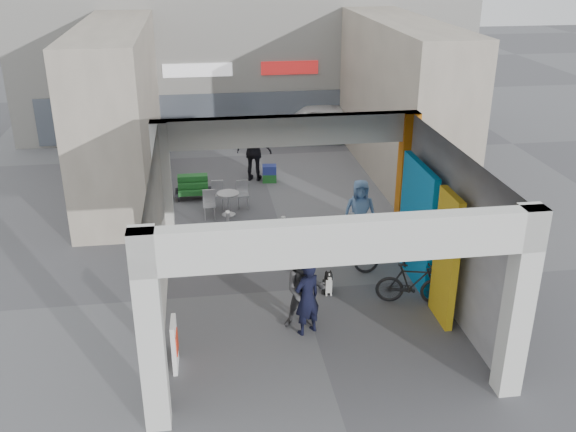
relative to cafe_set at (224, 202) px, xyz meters
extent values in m
plane|color=#5C5C61|center=(1.47, -4.80, -0.29)|extent=(90.00, 90.00, 0.00)
cube|color=silver|center=(-1.53, -8.80, 1.46)|extent=(0.40, 0.40, 3.50)
cube|color=silver|center=(-1.53, -2.80, 1.46)|extent=(0.40, 0.40, 3.50)
cube|color=silver|center=(4.47, -8.80, 1.46)|extent=(0.40, 0.40, 3.50)
cube|color=#CF690C|center=(4.47, -2.80, 1.46)|extent=(0.40, 0.40, 3.50)
plane|color=silver|center=(-1.53, -5.80, 1.46)|extent=(0.00, 6.40, 6.40)
plane|color=#A8A8AD|center=(4.47, -5.80, 1.46)|extent=(0.00, 6.40, 6.40)
cube|color=#0D87D3|center=(4.17, -4.60, 1.11)|extent=(0.15, 2.00, 2.80)
cube|color=gold|center=(4.17, -6.40, 1.11)|extent=(0.15, 1.00, 2.80)
plane|color=#A8A8A4|center=(1.47, -5.80, 3.21)|extent=(6.40, 6.40, 0.00)
cube|color=silver|center=(1.47, -2.75, 2.86)|extent=(6.40, 0.30, 0.70)
cube|color=silver|center=(1.47, -8.85, 2.86)|extent=(6.40, 0.30, 0.70)
cube|color=silver|center=(1.47, -2.58, 2.81)|extent=(4.20, 0.05, 0.55)
cube|color=white|center=(1.47, 9.20, 3.71)|extent=(18.00, 4.00, 8.00)
cube|color=#515966|center=(1.47, 7.15, 0.71)|extent=(16.20, 0.06, 1.80)
cube|color=white|center=(-0.53, 7.16, 2.51)|extent=(2.60, 0.06, 0.50)
cube|color=red|center=(2.97, 7.16, 2.51)|extent=(2.20, 0.06, 0.50)
cube|color=#B4A795|center=(-3.03, 2.70, 2.21)|extent=(2.00, 9.00, 5.00)
cube|color=#B4A795|center=(5.97, 2.70, 2.21)|extent=(2.00, 9.00, 5.00)
cylinder|color=gray|center=(-0.01, -2.23, 0.17)|extent=(0.09, 0.09, 0.92)
cylinder|color=gray|center=(1.38, -2.57, 0.13)|extent=(0.09, 0.09, 0.83)
cylinder|color=gray|center=(3.17, -2.59, 0.13)|extent=(0.09, 0.09, 0.84)
cube|color=silver|center=(-1.28, -7.32, 0.21)|extent=(0.10, 0.55, 1.00)
cube|color=red|center=(-1.24, -7.32, 0.26)|extent=(0.05, 0.39, 0.40)
cube|color=silver|center=(-1.28, -3.33, 0.21)|extent=(0.20, 0.55, 1.00)
cube|color=red|center=(-1.24, -3.33, 0.26)|extent=(0.13, 0.38, 0.40)
cylinder|color=#ACACB1|center=(0.11, -0.26, 0.04)|extent=(0.05, 0.05, 0.65)
cylinder|color=#ACACB1|center=(0.11, -0.26, -0.28)|extent=(0.40, 0.40, 0.02)
cylinder|color=#ACACB1|center=(0.11, -0.26, 0.37)|extent=(0.64, 0.64, 0.05)
cube|color=#ACACB1|center=(-0.44, -0.44, -0.08)|extent=(0.35, 0.35, 0.41)
cube|color=#ACACB1|center=(-0.44, -0.27, 0.32)|extent=(0.35, 0.05, 0.41)
cube|color=#ACACB1|center=(0.56, 0.20, -0.08)|extent=(0.35, 0.35, 0.41)
cube|color=#ACACB1|center=(0.56, 0.36, 0.32)|extent=(0.35, 0.05, 0.41)
cube|color=#ACACB1|center=(-0.17, 0.29, -0.08)|extent=(0.35, 0.35, 0.41)
cube|color=#ACACB1|center=(-0.17, 0.45, 0.32)|extent=(0.35, 0.05, 0.41)
cube|color=black|center=(-0.88, 1.16, -0.15)|extent=(1.09, 0.54, 0.27)
cube|color=#195A1E|center=(-0.88, 1.02, -0.02)|extent=(0.91, 0.32, 0.16)
cube|color=#195A1E|center=(-0.88, 1.16, 0.16)|extent=(0.91, 0.32, 0.16)
cube|color=#195A1E|center=(-0.88, 1.30, 0.35)|extent=(0.91, 0.32, 0.16)
cube|color=#195A1E|center=(1.59, 2.32, -0.15)|extent=(0.48, 0.39, 0.28)
cube|color=navy|center=(1.59, 2.32, 0.13)|extent=(0.48, 0.39, 0.28)
cube|color=black|center=(2.05, -4.98, -0.18)|extent=(0.22, 0.30, 0.22)
cube|color=black|center=(2.05, -5.10, -0.01)|extent=(0.18, 0.15, 0.34)
cube|color=silver|center=(2.05, -5.18, -0.05)|extent=(0.14, 0.03, 0.32)
cylinder|color=silver|center=(1.99, -5.16, -0.16)|extent=(0.04, 0.04, 0.26)
cylinder|color=silver|center=(2.10, -5.16, -0.16)|extent=(0.04, 0.04, 0.26)
sphere|color=black|center=(2.05, -5.12, 0.20)|extent=(0.18, 0.18, 0.18)
cube|color=silver|center=(2.05, -5.21, 0.18)|extent=(0.07, 0.11, 0.06)
cone|color=black|center=(2.00, -5.08, 0.28)|extent=(0.07, 0.07, 0.07)
cone|color=black|center=(2.09, -5.08, 0.28)|extent=(0.07, 0.07, 0.07)
imported|color=black|center=(1.32, -6.52, 0.51)|extent=(0.69, 0.60, 1.59)
imported|color=#424245|center=(1.31, -6.28, 0.57)|extent=(0.91, 0.75, 1.71)
imported|color=#638AC0|center=(3.38, -2.55, 0.57)|extent=(0.88, 0.61, 1.72)
imported|color=black|center=(1.13, 2.55, 0.68)|extent=(1.23, 0.81, 1.94)
imported|color=black|center=(3.72, -4.25, 0.18)|extent=(1.78, 0.68, 0.93)
imported|color=black|center=(3.77, -5.71, 0.18)|extent=(1.63, 0.81, 0.95)
imported|color=silver|center=(4.58, 6.70, 0.43)|extent=(4.49, 2.48, 1.44)
camera|label=1|loc=(-0.62, -17.33, 7.02)|focal=40.00mm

